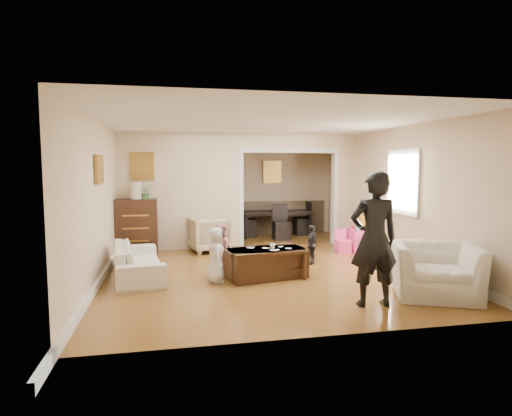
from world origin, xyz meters
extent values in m
plane|color=#986527|center=(0.00, 0.00, 0.00)|extent=(7.00, 7.00, 0.00)
cube|color=beige|center=(-1.38, 1.80, 1.30)|extent=(2.75, 0.18, 2.60)
cube|color=beige|center=(2.48, 1.80, 1.30)|extent=(0.55, 0.18, 2.60)
cube|color=beige|center=(1.10, 1.80, 2.42)|extent=(2.22, 0.18, 0.35)
cube|color=white|center=(2.73, -0.40, 1.55)|extent=(0.03, 0.95, 1.10)
cube|color=brown|center=(-2.20, 1.70, 1.85)|extent=(0.45, 0.03, 0.55)
cube|color=brown|center=(-2.71, -0.60, 1.80)|extent=(0.03, 0.55, 0.40)
cube|color=brown|center=(1.10, 3.44, 1.70)|extent=(0.45, 0.03, 0.55)
imported|color=beige|center=(-2.16, -0.52, 0.28)|extent=(0.98, 1.98, 0.55)
imported|color=tan|center=(-0.80, 1.42, 0.37)|extent=(0.95, 0.97, 0.74)
imported|color=beige|center=(2.08, -2.44, 0.37)|extent=(1.44, 1.37, 0.74)
cube|color=#321A0F|center=(-2.32, 1.40, 0.58)|extent=(0.85, 0.48, 1.17)
cylinder|color=beige|center=(-2.32, 1.40, 1.35)|extent=(0.22, 0.22, 0.36)
imported|color=#3A7433|center=(-2.12, 1.40, 1.30)|extent=(0.25, 0.22, 0.28)
cube|color=#382312|center=(-0.07, -0.98, 0.24)|extent=(1.40, 0.92, 0.48)
imported|color=white|center=(0.03, -1.03, 0.53)|extent=(0.11, 0.11, 0.09)
cube|color=#F94198|center=(2.43, 0.74, 0.25)|extent=(0.51, 0.51, 0.49)
cube|color=yellow|center=(2.55, 0.84, 0.64)|extent=(0.20, 0.07, 0.30)
cylinder|color=#28B1CB|center=(2.33, 0.69, 0.53)|extent=(0.08, 0.08, 0.08)
cube|color=red|center=(2.31, 0.86, 0.52)|extent=(0.10, 0.08, 0.05)
imported|color=silver|center=(2.48, 0.62, 0.52)|extent=(0.21, 0.21, 0.05)
imported|color=black|center=(1.11, 3.14, 0.33)|extent=(1.90, 1.07, 0.67)
imported|color=black|center=(1.01, -2.66, 0.89)|extent=(0.67, 0.46, 1.79)
imported|color=silver|center=(-0.92, -1.13, 0.44)|extent=(0.30, 0.45, 0.89)
imported|color=pink|center=(-0.77, -0.68, 0.44)|extent=(0.52, 0.55, 0.89)
imported|color=black|center=(0.98, -0.23, 0.38)|extent=(0.41, 0.46, 0.75)
cube|color=white|center=(0.31, -1.03, 0.49)|extent=(0.11, 0.10, 0.00)
cube|color=white|center=(0.02, -1.14, 0.49)|extent=(0.14, 0.13, 0.00)
cube|color=white|center=(0.22, -0.85, 0.49)|extent=(0.10, 0.10, 0.00)
cube|color=white|center=(0.09, -1.12, 0.49)|extent=(0.06, 0.08, 0.00)
cube|color=white|center=(-0.29, -0.85, 0.49)|extent=(0.11, 0.11, 0.00)
cube|color=white|center=(-0.06, -0.93, 0.49)|extent=(0.13, 0.13, 0.00)
cube|color=white|center=(-0.32, -0.83, 0.49)|extent=(0.08, 0.09, 0.00)
camera|label=1|loc=(-1.58, -7.71, 1.84)|focal=29.60mm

